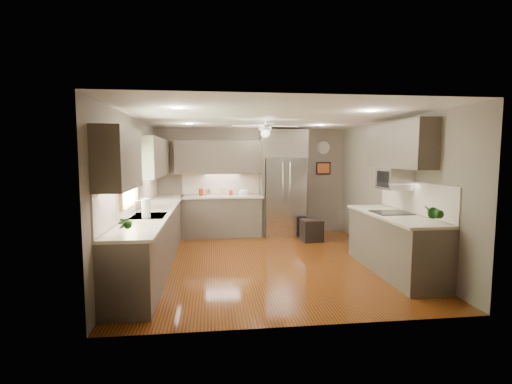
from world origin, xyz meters
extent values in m
plane|color=#481709|center=(0.00, 0.00, 0.00)|extent=(5.00, 5.00, 0.00)
plane|color=white|center=(0.00, 0.00, 2.50)|extent=(5.00, 5.00, 0.00)
plane|color=#6C6252|center=(0.00, 2.50, 1.25)|extent=(4.50, 0.00, 4.50)
plane|color=#6C6252|center=(0.00, -2.50, 1.25)|extent=(4.50, 0.00, 4.50)
plane|color=#6C6252|center=(-2.25, 0.00, 1.25)|extent=(0.00, 5.00, 5.00)
plane|color=#6C6252|center=(2.25, 0.00, 1.25)|extent=(0.00, 5.00, 5.00)
cylinder|color=maroon|center=(-1.20, 2.24, 1.02)|extent=(0.13, 0.13, 0.17)
cylinder|color=silver|center=(-1.04, 2.24, 1.01)|extent=(0.13, 0.13, 0.15)
cylinder|color=#C2B291|center=(-0.72, 2.18, 1.03)|extent=(0.14, 0.14, 0.19)
cylinder|color=maroon|center=(-0.52, 2.26, 1.00)|extent=(0.10, 0.10, 0.13)
imported|color=white|center=(-2.09, 0.04, 1.04)|extent=(0.11, 0.11, 0.19)
imported|color=#1D5117|center=(-1.95, -2.02, 1.09)|extent=(0.19, 0.16, 0.31)
imported|color=#1D5117|center=(1.91, -1.80, 1.12)|extent=(0.21, 0.18, 0.35)
imported|color=#C2B291|center=(-0.22, 2.17, 0.97)|extent=(0.28, 0.28, 0.06)
cube|color=brown|center=(-1.95, 0.15, 0.45)|extent=(0.60, 4.70, 0.90)
cube|color=beige|center=(-1.94, 0.15, 0.92)|extent=(0.65, 4.70, 0.04)
cube|color=beige|center=(-2.24, 0.15, 1.20)|extent=(0.02, 4.70, 0.50)
cube|color=brown|center=(-0.72, 2.20, 0.45)|extent=(1.85, 0.60, 0.90)
cube|color=beige|center=(-0.72, 2.19, 0.92)|extent=(1.85, 0.65, 0.04)
cube|color=beige|center=(-0.72, 2.49, 1.20)|extent=(1.85, 0.02, 0.50)
cube|color=brown|center=(-2.08, -1.60, 1.83)|extent=(0.33, 1.20, 0.75)
cube|color=brown|center=(-2.08, 1.30, 1.83)|extent=(0.33, 2.40, 0.75)
cube|color=brown|center=(-0.72, 2.33, 1.83)|extent=(2.15, 0.33, 0.75)
cube|color=brown|center=(2.08, -0.55, 2.03)|extent=(0.33, 1.70, 0.75)
cube|color=#BFF2B2|center=(-2.23, -0.50, 1.55)|extent=(0.01, 1.00, 0.80)
cube|color=#975529|center=(-2.21, -0.50, 1.98)|extent=(0.05, 1.12, 0.06)
cube|color=#975529|center=(-2.21, -0.50, 1.12)|extent=(0.05, 1.12, 0.06)
cube|color=#975529|center=(-2.21, -1.03, 1.55)|extent=(0.05, 0.06, 0.80)
cube|color=#975529|center=(-2.21, 0.03, 1.55)|extent=(0.05, 0.06, 0.80)
cube|color=silver|center=(-1.93, -0.50, 0.93)|extent=(0.50, 0.70, 0.03)
cube|color=#262626|center=(-1.93, -0.50, 0.89)|extent=(0.44, 0.62, 0.05)
cylinder|color=silver|center=(-2.13, -0.50, 1.05)|extent=(0.02, 0.02, 0.24)
cylinder|color=silver|center=(-2.07, -0.50, 1.17)|extent=(0.16, 0.02, 0.02)
cube|color=silver|center=(0.70, 2.14, 0.91)|extent=(0.92, 0.72, 1.82)
cube|color=black|center=(0.70, 1.80, 0.66)|extent=(0.88, 0.02, 0.02)
cube|color=black|center=(0.70, 1.79, 1.25)|extent=(0.01, 0.02, 1.00)
cylinder|color=silver|center=(0.62, 1.76, 1.25)|extent=(0.02, 0.02, 0.90)
cylinder|color=silver|center=(0.78, 1.76, 1.25)|extent=(0.02, 0.02, 0.90)
cube|color=brown|center=(0.70, 2.20, 2.14)|extent=(1.04, 0.60, 0.63)
cube|color=brown|center=(0.20, 2.20, 0.91)|extent=(0.06, 0.60, 1.82)
cube|color=brown|center=(1.20, 2.20, 0.91)|extent=(0.06, 0.60, 1.82)
cube|color=brown|center=(1.93, -0.80, 0.45)|extent=(0.65, 2.20, 0.90)
cube|color=beige|center=(1.91, -0.80, 0.92)|extent=(0.70, 2.20, 0.04)
cube|color=beige|center=(2.24, -0.80, 1.20)|extent=(0.02, 2.20, 0.50)
cube|color=black|center=(1.91, -0.70, 0.94)|extent=(0.56, 0.52, 0.01)
cube|color=silver|center=(2.03, -0.55, 1.48)|extent=(0.42, 0.55, 0.34)
cube|color=black|center=(1.82, -0.55, 1.48)|extent=(0.02, 0.40, 0.26)
cylinder|color=white|center=(0.00, 0.30, 2.46)|extent=(0.03, 0.03, 0.08)
cylinder|color=white|center=(0.00, 0.30, 2.36)|extent=(0.22, 0.22, 0.10)
sphere|color=white|center=(0.00, 0.30, 2.26)|extent=(0.16, 0.16, 0.16)
cube|color=white|center=(0.35, 0.30, 2.38)|extent=(0.48, 0.11, 0.01)
cube|color=white|center=(0.00, 0.65, 2.38)|extent=(0.11, 0.48, 0.01)
cube|color=white|center=(-0.35, 0.30, 2.38)|extent=(0.48, 0.11, 0.01)
cube|color=white|center=(0.00, -0.05, 2.38)|extent=(0.11, 0.48, 0.01)
cylinder|color=white|center=(-1.40, 1.30, 2.49)|extent=(0.14, 0.14, 0.01)
cylinder|color=white|center=(1.30, 1.30, 2.49)|extent=(0.14, 0.14, 0.01)
cylinder|color=white|center=(-1.40, -1.20, 2.49)|extent=(0.14, 0.14, 0.01)
cylinder|color=white|center=(1.30, -1.20, 2.49)|extent=(0.14, 0.14, 0.01)
cylinder|color=white|center=(0.00, 1.80, 2.49)|extent=(0.14, 0.14, 0.01)
cylinder|color=white|center=(1.75, 2.48, 2.05)|extent=(0.30, 0.03, 0.30)
cylinder|color=silver|center=(1.75, 2.47, 2.05)|extent=(0.29, 0.00, 0.29)
cube|color=black|center=(1.75, 2.48, 1.55)|extent=(0.36, 0.03, 0.30)
cube|color=#B65524|center=(1.75, 2.46, 1.55)|extent=(0.30, 0.01, 0.24)
cube|color=black|center=(1.19, 1.45, 0.23)|extent=(0.45, 0.45, 0.48)
cube|color=black|center=(1.19, 1.45, 0.46)|extent=(0.43, 0.43, 0.03)
cylinder|color=white|center=(-1.92, -0.75, 1.08)|extent=(0.13, 0.13, 0.30)
cylinder|color=silver|center=(-1.92, -0.75, 1.09)|extent=(0.03, 0.03, 0.32)
camera|label=1|loc=(-0.96, -6.31, 1.86)|focal=26.00mm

